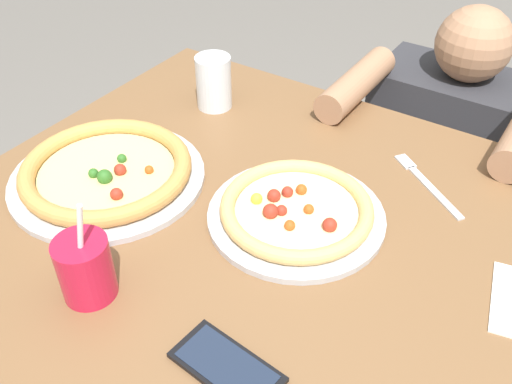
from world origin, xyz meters
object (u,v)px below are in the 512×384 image
pizza_near (107,172)px  pizza_far (296,211)px  water_cup_clear (214,82)px  drink_cup_colored (85,268)px  fork (425,182)px  cell_phone (227,367)px  diner_seated (436,190)px

pizza_near → pizza_far: bearing=16.0°
pizza_far → water_cup_clear: bearing=146.2°
drink_cup_colored → pizza_near: bearing=129.5°
fork → cell_phone: bearing=-98.2°
pizza_far → water_cup_clear: size_ratio=2.61×
pizza_near → pizza_far: 0.36m
pizza_far → pizza_near: bearing=-164.0°
pizza_far → cell_phone: size_ratio=1.96×
drink_cup_colored → cell_phone: (0.25, 0.00, -0.05)m
drink_cup_colored → water_cup_clear: 0.57m
pizza_near → water_cup_clear: water_cup_clear is taller
water_cup_clear → fork: water_cup_clear is taller
fork → diner_seated: diner_seated is taller
pizza_near → water_cup_clear: (0.00, 0.33, 0.04)m
pizza_near → cell_phone: pizza_near is taller
pizza_far → drink_cup_colored: (-0.17, -0.31, 0.03)m
water_cup_clear → pizza_near: bearing=-90.5°
pizza_near → pizza_far: size_ratio=1.18×
pizza_far → diner_seated: 0.76m
pizza_far → fork: (0.15, 0.22, -0.02)m
pizza_far → diner_seated: diner_seated is taller
drink_cup_colored → diner_seated: (0.26, 0.97, -0.39)m
water_cup_clear → cell_phone: 0.69m
water_cup_clear → diner_seated: size_ratio=0.13×
water_cup_clear → cell_phone: size_ratio=0.75×
diner_seated → pizza_near: bearing=-119.7°
water_cup_clear → cell_phone: bearing=-52.1°
pizza_far → diner_seated: size_ratio=0.33×
pizza_near → water_cup_clear: 0.33m
pizza_near → diner_seated: (0.43, 0.76, -0.36)m
fork → pizza_far: bearing=-124.4°
pizza_far → fork: size_ratio=1.76×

